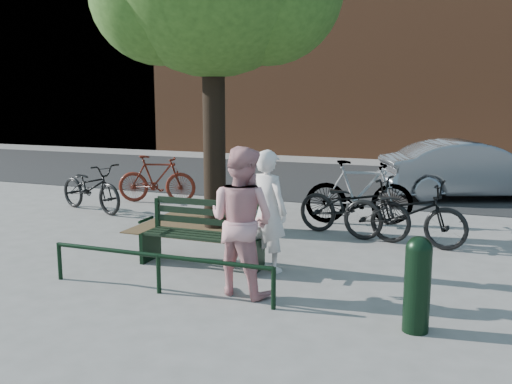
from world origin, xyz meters
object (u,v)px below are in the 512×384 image
at_px(park_bench, 204,232).
at_px(bicycle_c, 353,206).
at_px(litter_bin, 252,207).
at_px(parked_car, 472,170).
at_px(person_left, 268,211).
at_px(person_right, 241,221).
at_px(bollard, 417,281).

xyz_separation_m(park_bench, bicycle_c, (1.69, 2.35, 0.06)).
xyz_separation_m(litter_bin, parked_car, (3.57, 4.91, 0.20)).
bearing_deg(bicycle_c, person_left, 175.39).
xyz_separation_m(person_left, parked_car, (2.62, 6.76, -0.17)).
xyz_separation_m(person_right, parked_car, (2.62, 7.72, -0.24)).
relative_size(person_left, bollard, 1.66).
xyz_separation_m(person_left, bollard, (2.13, -1.40, -0.30)).
bearing_deg(bollard, park_bench, 156.72).
relative_size(park_bench, bollard, 1.71).
bearing_deg(litter_bin, park_bench, -89.99).
bearing_deg(person_right, person_left, -78.17).
distance_m(litter_bin, parked_car, 6.07).
relative_size(litter_bin, parked_car, 0.23).
height_order(person_left, bollard, person_left).
height_order(person_right, bicycle_c, person_right).
height_order(litter_bin, bicycle_c, bicycle_c).
xyz_separation_m(bicycle_c, parked_car, (1.88, 4.48, 0.14)).
distance_m(litter_bin, bicycle_c, 1.75).
bearing_deg(bollard, person_right, 168.45).
xyz_separation_m(park_bench, litter_bin, (-0.00, 1.92, -0.01)).
relative_size(person_left, parked_car, 0.41).
bearing_deg(bollard, bicycle_c, 110.69).
xyz_separation_m(bollard, bicycle_c, (-1.39, 3.67, -0.01)).
bearing_deg(bicycle_c, parked_car, -9.22).
bearing_deg(person_right, parked_car, -96.92).
bearing_deg(person_right, park_bench, -31.31).
xyz_separation_m(park_bench, person_right, (0.95, -0.89, 0.43)).
relative_size(park_bench, person_right, 0.95).
height_order(bollard, parked_car, parked_car).
xyz_separation_m(person_right, bollard, (2.13, -0.44, -0.37)).
relative_size(litter_bin, bicycle_c, 0.45).
height_order(park_bench, person_right, person_right).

